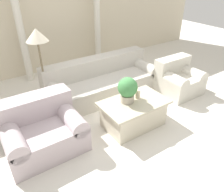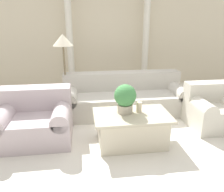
% 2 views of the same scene
% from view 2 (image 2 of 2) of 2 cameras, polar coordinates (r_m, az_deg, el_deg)
% --- Properties ---
extents(ground_plane, '(16.00, 16.00, 0.00)m').
position_cam_2_polar(ground_plane, '(3.88, 2.81, -9.06)').
color(ground_plane, silver).
extents(wall_back, '(10.00, 0.06, 3.20)m').
position_cam_2_polar(wall_back, '(6.27, -1.90, 17.07)').
color(wall_back, beige).
rests_on(wall_back, ground_plane).
extents(sofa_long, '(2.48, 0.93, 0.80)m').
position_cam_2_polar(sofa_long, '(4.56, 3.17, -0.25)').
color(sofa_long, '#B7B2A8').
rests_on(sofa_long, ground_plane).
extents(loveseat, '(1.16, 0.93, 0.80)m').
position_cam_2_polar(loveseat, '(3.75, -19.50, -5.66)').
color(loveseat, '#BBABB1').
rests_on(loveseat, ground_plane).
extents(coffee_table, '(1.15, 0.72, 0.49)m').
position_cam_2_polar(coffee_table, '(3.43, 5.10, -8.43)').
color(coffee_table, beige).
rests_on(coffee_table, ground_plane).
extents(potted_plant, '(0.34, 0.34, 0.45)m').
position_cam_2_polar(potted_plant, '(3.29, 3.47, -0.41)').
color(potted_plant, '#B2A893').
rests_on(potted_plant, coffee_table).
extents(pillar_candle, '(0.08, 0.08, 0.16)m').
position_cam_2_polar(pillar_candle, '(3.38, 7.07, -2.90)').
color(pillar_candle, beige).
rests_on(pillar_candle, coffee_table).
extents(floor_lamp, '(0.39, 0.39, 1.59)m').
position_cam_2_polar(floor_lamp, '(4.42, -12.66, 12.64)').
color(floor_lamp, brown).
rests_on(floor_lamp, ground_plane).
extents(column_left, '(0.23, 0.23, 2.46)m').
position_cam_2_polar(column_left, '(5.91, -10.91, 13.29)').
color(column_left, silver).
rests_on(column_left, ground_plane).
extents(column_right, '(0.23, 0.23, 2.46)m').
position_cam_2_polar(column_right, '(6.14, 8.74, 13.63)').
color(column_right, silver).
rests_on(column_right, ground_plane).
extents(armchair, '(0.88, 0.79, 0.77)m').
position_cam_2_polar(armchair, '(4.34, 24.90, -3.03)').
color(armchair, beige).
rests_on(armchair, ground_plane).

